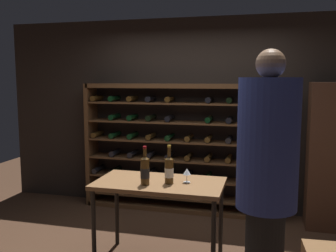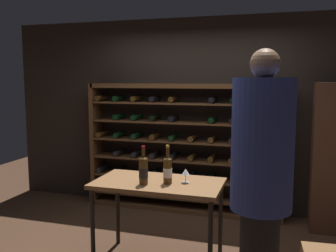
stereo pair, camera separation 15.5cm
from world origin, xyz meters
The scene contains 8 objects.
back_wall centered at (0.00, 1.61, 1.33)m, with size 5.69×0.10×2.66m, color black.
wine_rack centered at (-0.18, 1.40, 0.88)m, with size 2.70×0.32×1.77m.
tasting_table centered at (-0.02, -0.12, 0.75)m, with size 1.24×0.67×0.83m.
person_guest_plum_blouse centered at (0.98, -0.76, 1.13)m, with size 0.44×0.44×2.04m.
display_cabinet centered at (1.69, 1.24, 0.89)m, with size 0.44×0.36×1.79m, color #4C2D1E.
wine_bottle_green_slim centered at (-0.13, -0.26, 0.97)m, with size 0.09×0.09×0.37m.
wine_bottle_gold_foil centered at (0.08, -0.16, 0.97)m, with size 0.09×0.09×0.37m.
wine_glass_stemmed_center centered at (0.24, -0.09, 0.93)m, with size 0.08×0.08×0.14m.
Camera 1 is at (0.94, -3.50, 1.82)m, focal length 39.58 mm.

